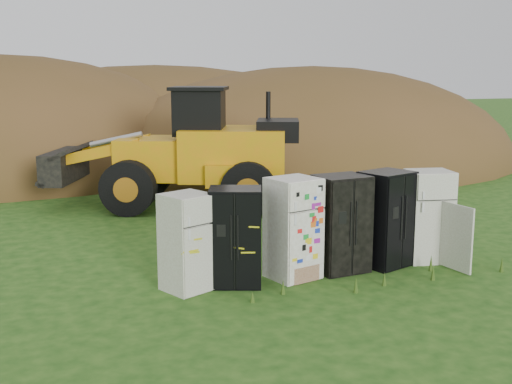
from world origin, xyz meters
The scene contains 11 objects.
ground centered at (0.00, 0.00, 0.00)m, with size 120.00×120.00×0.00m, color #1B4512.
fridge_leftmost centered at (-2.36, 0.01, 0.81)m, with size 0.71×0.69×1.62m, color white, non-canonical shape.
fridge_black_side centered at (-1.53, -0.02, 0.83)m, with size 0.87×0.69×1.66m, color black, non-canonical shape.
fridge_sticker centered at (-0.47, -0.03, 0.89)m, with size 0.79×0.73×1.78m, color white, non-canonical shape.
fridge_dark_mid centered at (0.50, 0.02, 0.88)m, with size 0.90×0.73×1.75m, color black, non-canonical shape.
fridge_black_right centered at (1.45, 0.03, 0.89)m, with size 0.89×0.74×1.77m, color black, non-canonical shape.
fridge_open_door centered at (2.36, 0.00, 0.87)m, with size 0.79×0.73×1.74m, color white, non-canonical shape.
wheel_loader centered at (-1.03, 6.61, 1.59)m, with size 6.59×2.67×3.19m, color orange, non-canonical shape.
dirt_mound_right centered at (5.89, 12.27, 0.00)m, with size 16.77×12.30×7.57m, color #4F3919.
dirt_mound_left centered at (-5.21, 14.81, 0.00)m, with size 16.10×12.07×8.36m, color #4F3919.
dirt_mound_back centered at (0.92, 17.21, 0.00)m, with size 19.99×13.32×7.71m, color #4F3919.
Camera 1 is at (-4.97, -9.91, 3.57)m, focal length 45.00 mm.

